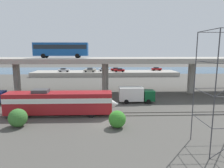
# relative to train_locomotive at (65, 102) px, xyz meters

# --- Properties ---
(ground_plane) EXTENTS (260.00, 260.00, 0.00)m
(ground_plane) POSITION_rel_train_locomotive_xyz_m (6.36, -4.00, -2.19)
(ground_plane) COLOR #4C4944
(rail_strip_near) EXTENTS (110.00, 0.12, 0.12)m
(rail_strip_near) POSITION_rel_train_locomotive_xyz_m (6.36, -0.78, -2.13)
(rail_strip_near) COLOR #59544C
(rail_strip_near) RESTS_ON ground_plane
(rail_strip_far) EXTENTS (110.00, 0.12, 0.12)m
(rail_strip_far) POSITION_rel_train_locomotive_xyz_m (6.36, 0.78, -2.13)
(rail_strip_far) COLOR #59544C
(rail_strip_far) RESTS_ON ground_plane
(train_locomotive) EXTENTS (17.43, 3.04, 4.18)m
(train_locomotive) POSITION_rel_train_locomotive_xyz_m (0.00, 0.00, 0.00)
(train_locomotive) COLOR maroon
(train_locomotive) RESTS_ON ground_plane
(highway_overpass) EXTENTS (96.00, 11.81, 8.41)m
(highway_overpass) POSITION_rel_train_locomotive_xyz_m (6.36, 16.00, 5.42)
(highway_overpass) COLOR #9E998E
(highway_overpass) RESTS_ON ground_plane
(transit_bus_on_overpass) EXTENTS (12.00, 2.68, 3.40)m
(transit_bus_on_overpass) POSITION_rel_train_locomotive_xyz_m (-3.51, 15.52, 8.28)
(transit_bus_on_overpass) COLOR #14478C
(transit_bus_on_overpass) RESTS_ON highway_overpass
(service_truck_west) EXTENTS (6.80, 2.46, 3.04)m
(service_truck_west) POSITION_rel_train_locomotive_xyz_m (12.26, 7.44, -0.55)
(service_truck_west) COLOR #0C4C26
(service_truck_west) RESTS_ON ground_plane
(pier_parking_lot) EXTENTS (57.70, 10.97, 1.71)m
(pier_parking_lot) POSITION_rel_train_locomotive_xyz_m (6.36, 51.00, -1.34)
(pier_parking_lot) COLOR #9E998E
(pier_parking_lot) RESTS_ON ground_plane
(parked_car_0) EXTENTS (4.58, 1.84, 1.50)m
(parked_car_0) POSITION_rel_train_locomotive_xyz_m (0.27, 48.41, 0.29)
(parked_car_0) COLOR #9E998C
(parked_car_0) RESTS_ON pier_parking_lot
(parked_car_1) EXTENTS (4.34, 1.91, 1.50)m
(parked_car_1) POSITION_rel_train_locomotive_xyz_m (0.38, 51.74, 0.29)
(parked_car_1) COLOR #9E998C
(parked_car_1) RESTS_ON pier_parking_lot
(parked_car_2) EXTENTS (4.64, 2.00, 1.50)m
(parked_car_2) POSITION_rel_train_locomotive_xyz_m (10.89, 51.97, 0.29)
(parked_car_2) COLOR maroon
(parked_car_2) RESTS_ON pier_parking_lot
(parked_car_3) EXTENTS (4.17, 1.98, 1.50)m
(parked_car_3) POSITION_rel_train_locomotive_xyz_m (5.82, 51.76, 0.29)
(parked_car_3) COLOR #B7B7BC
(parked_car_3) RESTS_ON pier_parking_lot
(parked_car_4) EXTENTS (4.11, 1.89, 1.50)m
(parked_car_4) POSITION_rel_train_locomotive_xyz_m (12.01, 48.51, 0.29)
(parked_car_4) COLOR maroon
(parked_car_4) RESTS_ON pier_parking_lot
(parked_car_5) EXTENTS (4.39, 1.85, 1.50)m
(parked_car_5) POSITION_rel_train_locomotive_xyz_m (-9.98, 49.34, 0.29)
(parked_car_5) COLOR #B7B7BC
(parked_car_5) RESTS_ON pier_parking_lot
(parked_car_6) EXTENTS (4.07, 1.97, 1.50)m
(parked_car_6) POSITION_rel_train_locomotive_xyz_m (27.97, 53.24, 0.29)
(parked_car_6) COLOR maroon
(parked_car_6) RESTS_ON pier_parking_lot
(harbor_water) EXTENTS (140.00, 36.00, 0.01)m
(harbor_water) POSITION_rel_train_locomotive_xyz_m (6.36, 74.00, -2.19)
(harbor_water) COLOR #2D5170
(harbor_water) RESTS_ON ground_plane
(shrub_left) EXTENTS (2.46, 2.46, 2.46)m
(shrub_left) POSITION_rel_train_locomotive_xyz_m (-5.32, -4.64, -0.96)
(shrub_left) COLOR #366C2D
(shrub_left) RESTS_ON ground_plane
(shrub_right) EXTENTS (2.29, 2.29, 2.29)m
(shrub_right) POSITION_rel_train_locomotive_xyz_m (7.91, -5.40, -1.04)
(shrub_right) COLOR #348127
(shrub_right) RESTS_ON ground_plane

